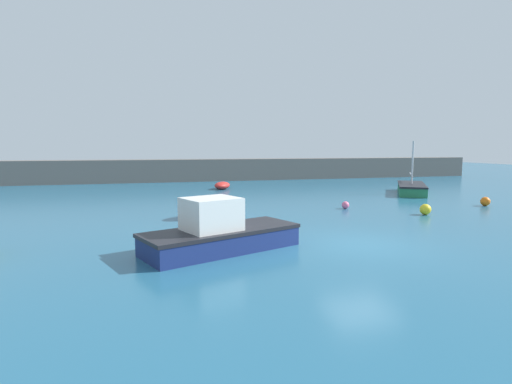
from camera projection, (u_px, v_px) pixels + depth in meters
name	position (u px, v px, depth m)	size (l,w,h in m)	color
ground_plane	(361.00, 247.00, 13.90)	(120.00, 120.00, 0.20)	#235B7A
harbor_breakwater	(221.00, 170.00, 40.39)	(56.51, 2.41, 2.15)	#66605B
sailboat_twin_hulled	(411.00, 188.00, 28.94)	(4.48, 5.53, 3.79)	#287A4C
dinghy_near_pier	(222.00, 185.00, 31.98)	(1.92, 2.31, 0.59)	red
motorboat_with_cabin	(219.00, 233.00, 12.96)	(5.54, 3.70, 1.77)	navy
open_tender_yellow	(209.00, 208.00, 19.41)	(3.62, 2.76, 0.86)	#2D56B7
mooring_buoy_orange	(485.00, 201.00, 22.84)	(0.52, 0.52, 0.52)	orange
mooring_buoy_yellow	(425.00, 209.00, 19.87)	(0.55, 0.55, 0.55)	yellow
mooring_buoy_pink	(345.00, 205.00, 21.82)	(0.41, 0.41, 0.41)	#EA668C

